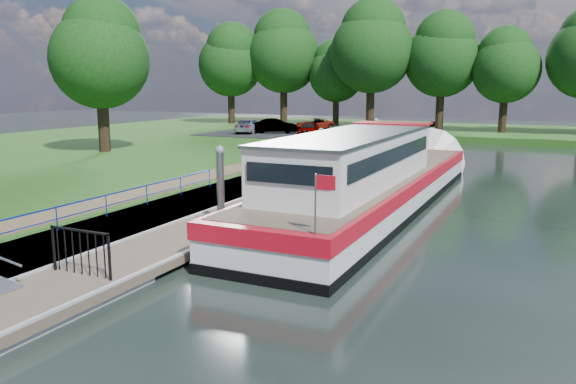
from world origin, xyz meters
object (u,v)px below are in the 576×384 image
at_px(car_b, 275,126).
at_px(car_c, 249,126).
at_px(pontoon, 280,202).
at_px(car_d, 314,124).
at_px(barge, 376,180).
at_px(car_a, 308,129).

bearing_deg(car_b, car_c, 84.58).
xyz_separation_m(pontoon, car_c, (-14.39, 23.03, 1.25)).
bearing_deg(car_b, car_d, -45.90).
bearing_deg(car_b, barge, -167.34).
distance_m(pontoon, car_a, 23.54).
height_order(barge, car_d, barge).
relative_size(barge, car_b, 5.50).
relative_size(pontoon, car_a, 8.33).
bearing_deg(car_a, barge, -72.88).
xyz_separation_m(car_a, car_d, (-2.08, 6.07, -0.07)).
bearing_deg(barge, car_d, 117.90).
relative_size(barge, car_c, 5.11).
bearing_deg(car_d, barge, -38.74).
relative_size(pontoon, car_b, 7.80).
xyz_separation_m(car_b, car_d, (1.84, 4.35, -0.09)).
distance_m(car_b, car_d, 4.72).
bearing_deg(car_c, barge, 120.28).
height_order(barge, car_a, barge).
height_order(pontoon, barge, barge).
xyz_separation_m(pontoon, car_d, (-10.34, 28.08, 1.20)).
bearing_deg(pontoon, car_a, 110.57).
bearing_deg(pontoon, barge, 26.07).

